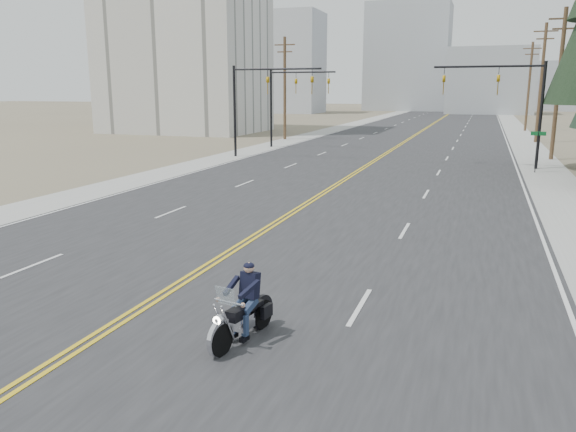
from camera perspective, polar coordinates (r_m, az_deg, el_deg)
The scene contains 19 objects.
ground_plane at distance 12.66m, azimuth -20.25°, elevation -12.37°, with size 400.00×400.00×0.00m, color #776D56.
road at distance 79.26m, azimuth 13.80°, elevation 8.61°, with size 20.00×200.00×0.01m, color #303033.
sidewalk_left at distance 81.17m, azimuth 5.60°, elevation 9.00°, with size 3.00×200.00×0.01m, color #A5A5A0.
sidewalk_right at distance 78.99m, azimuth 22.20°, elevation 8.03°, with size 3.00×200.00×0.01m, color #A5A5A0.
traffic_mast_left at distance 43.96m, azimuth -3.02°, elevation 12.37°, with size 7.10×0.26×7.00m.
traffic_mast_right at distance 40.75m, azimuth 21.60°, elevation 11.49°, with size 7.10×0.26×7.00m.
traffic_mast_far at distance 51.56m, azimuth 0.05°, elevation 12.36°, with size 6.10×0.26×7.00m.
street_sign at distance 39.01m, azimuth 24.01°, elevation 6.64°, with size 0.90×0.06×2.62m.
utility_pole_c at distance 46.99m, azimuth 25.80°, elevation 12.14°, with size 2.20×0.30×11.00m.
utility_pole_d at distance 61.93m, azimuth 24.32°, elevation 12.36°, with size 2.20×0.30×11.50m.
utility_pole_e at distance 78.88m, azimuth 23.29°, elevation 12.11°, with size 2.20×0.30×11.00m.
utility_pole_left at distance 60.17m, azimuth -0.33°, elevation 12.99°, with size 2.20×0.30×10.50m.
apartment_block at distance 73.63m, azimuth -10.58°, elevation 20.17°, with size 18.00×14.00×30.00m, color silver.
haze_bldg_a at distance 130.97m, azimuth 0.18°, elevation 15.27°, with size 14.00×12.00×22.00m, color #B7BCC6.
haze_bldg_b at distance 133.74m, azimuth 19.85°, elevation 12.77°, with size 18.00×14.00×14.00m, color #ADB2B7.
haze_bldg_d at distance 150.21m, azimuth 12.09°, elevation 15.43°, with size 20.00×15.00×26.00m, color #ADB2B7.
haze_bldg_e at distance 159.68m, azimuth 26.01°, elevation 11.76°, with size 14.00×14.00×12.00m, color #B7BCC6.
haze_bldg_f at distance 150.22m, azimuth -3.48°, elevation 13.77°, with size 12.00×12.00×16.00m, color #ADB2B7.
motorcyclist at distance 11.87m, azimuth -4.70°, elevation -8.93°, with size 0.91×2.13×1.66m, color black, non-canonical shape.
Camera 1 is at (7.56, -8.72, 5.20)m, focal length 35.00 mm.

